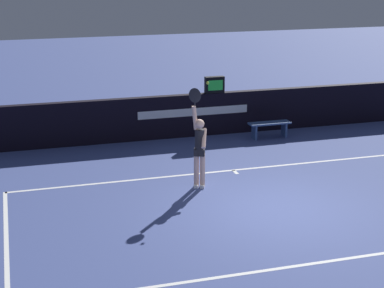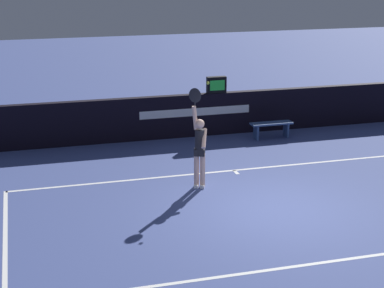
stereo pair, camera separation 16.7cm
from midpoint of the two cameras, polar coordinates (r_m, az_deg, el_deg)
name	(u,v)px [view 1 (the left image)]	position (r m, az deg, el deg)	size (l,w,h in m)	color
ground_plane	(275,209)	(13.83, 7.17, -5.86)	(60.00, 60.00, 0.00)	#3E4D8B
court_lines	(273,207)	(13.91, 7.01, -5.70)	(11.30, 5.24, 0.00)	white
back_wall	(196,115)	(18.96, 0.12, 2.65)	(15.02, 0.23, 1.29)	black
speed_display	(214,85)	(18.93, 1.79, 5.37)	(0.58, 0.19, 0.49)	black
tennis_player	(199,147)	(14.66, 0.34, -0.27)	(0.46, 0.45, 2.40)	beige
tennis_ball	(208,83)	(14.44, 1.09, 5.52)	(0.07, 0.07, 0.07)	#C6DD39
courtside_bench_near	(269,126)	(18.92, 6.76, 1.60)	(1.27, 0.37, 0.48)	#365187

